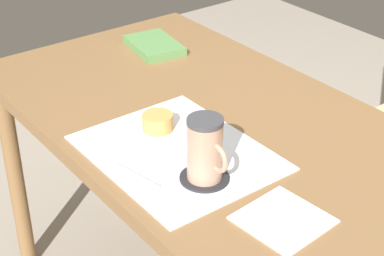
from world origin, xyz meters
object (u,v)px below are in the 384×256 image
object	(u,v)px
pastry_plate	(158,131)
pastry	(158,122)
dining_table	(217,150)
small_book	(154,45)
coffee_mug	(206,149)

from	to	relation	value
pastry_plate	pastry	distance (m)	0.03
dining_table	small_book	world-z (taller)	small_book
pastry_plate	coffee_mug	distance (m)	0.22
dining_table	pastry_plate	distance (m)	0.18
dining_table	pastry_plate	xyz separation A→B (m)	(-0.04, -0.15, 0.09)
small_book	pastry_plate	bearing A→B (deg)	-24.46
pastry_plate	small_book	world-z (taller)	small_book
small_book	coffee_mug	bearing A→B (deg)	-16.80
coffee_mug	pastry	bearing A→B (deg)	172.86
pastry	small_book	size ratio (longest dim) A/B	0.39
coffee_mug	pastry_plate	bearing A→B (deg)	172.86
pastry	coffee_mug	xyz separation A→B (m)	(0.21, -0.03, 0.04)
dining_table	small_book	xyz separation A→B (m)	(-0.45, 0.12, 0.09)
coffee_mug	dining_table	bearing A→B (deg)	134.80
coffee_mug	small_book	world-z (taller)	coffee_mug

